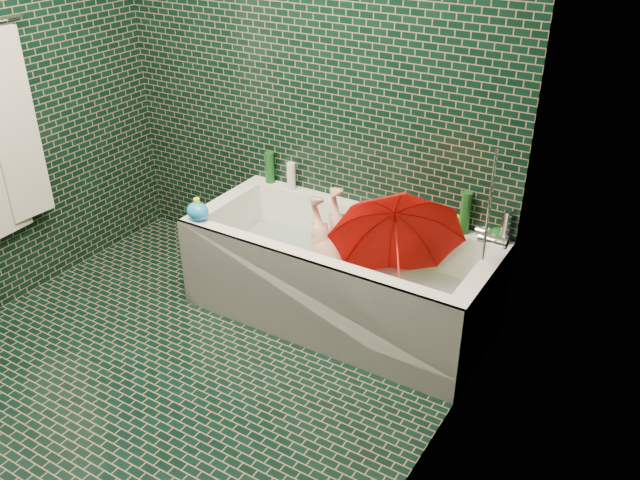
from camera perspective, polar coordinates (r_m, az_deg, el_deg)
The scene contains 18 objects.
floor at distance 3.57m, azimuth -13.27°, elevation -12.00°, with size 2.80×2.80×0.00m, color black.
wall_back at distance 3.95m, azimuth -1.07°, elevation 13.63°, with size 2.80×2.80×0.00m, color black.
wall_right at distance 2.22m, azimuth 7.97°, elevation 0.59°, with size 2.80×2.80×0.00m, color black.
bathtub at distance 3.85m, azimuth 1.61°, elevation -3.78°, with size 1.70×0.75×0.55m.
bath_mat at distance 3.89m, azimuth 1.72°, elevation -4.35°, with size 1.35×0.47×0.01m, color #55D129.
water at distance 3.82m, azimuth 1.75°, elevation -2.54°, with size 1.48×0.53×0.00m, color silver.
faucet at distance 3.31m, azimuth 14.13°, elevation 0.60°, with size 0.18×0.19×0.55m.
child at distance 3.81m, azimuth 1.29°, elevation -2.44°, with size 0.33×0.21×0.89m, color tan.
umbrella at distance 3.51m, azimuth 6.56°, elevation -1.21°, with size 0.68×0.68×0.60m, color red.
soap_bottle_a at distance 3.72m, azimuth 13.77°, elevation 0.08°, with size 0.10×0.10×0.25m, color white.
soap_bottle_b at distance 3.70m, azimuth 14.83°, elevation -0.22°, with size 0.08×0.08×0.18m, color #4C1C6C.
soap_bottle_c at distance 3.69m, azimuth 14.16°, elevation -0.23°, with size 0.13×0.13×0.17m, color #144718.
bottle_right_tall at distance 3.70m, azimuth 12.13°, elevation 2.24°, with size 0.06×0.06×0.24m, color #144718.
bottle_right_pump at distance 3.65m, azimuth 15.38°, elevation 1.00°, with size 0.05×0.05×0.19m, color silver.
bottle_left_tall at distance 4.25m, azimuth -4.25°, elevation 6.12°, with size 0.06×0.06×0.20m, color #144718.
bottle_left_short at distance 4.15m, azimuth -2.45°, elevation 5.38°, with size 0.05×0.05×0.17m, color white.
rubber_duck at distance 3.77m, azimuth 10.99°, elevation 1.47°, with size 0.11×0.09×0.09m.
bath_toy at distance 3.84m, azimuth -10.27°, elevation 2.42°, with size 0.15×0.13×0.13m.
Camera 1 is at (2.05, -1.81, 2.30)m, focal length 38.00 mm.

